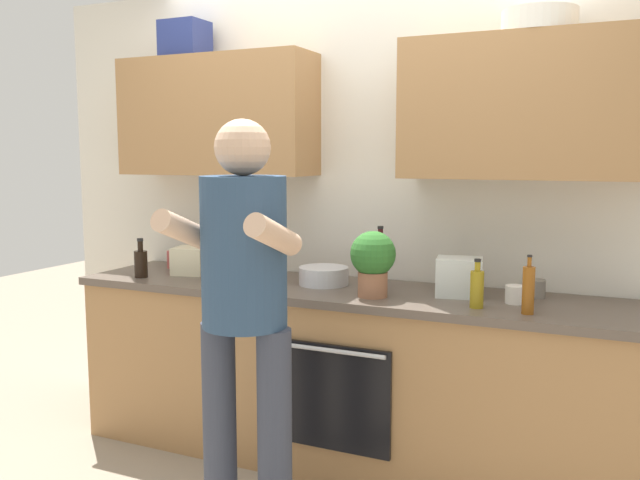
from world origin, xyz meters
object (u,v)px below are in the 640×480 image
object	(u,v)px
person_standing	(244,295)
bottle_oil	(477,288)
bottle_syrup	(528,290)
bottle_wine	(380,261)
bottle_vinegar	(278,258)
bottle_soy	(141,263)
grocery_bag_produce	(459,277)
cup_ceramic	(173,259)
cup_coffee	(515,295)
cup_stoneware	(536,289)
mixing_bowl	(324,276)
potted_herb	(373,260)
grocery_bag_rice	(191,261)
knife_block	(228,262)

from	to	relation	value
person_standing	bottle_oil	size ratio (longest dim) A/B	7.88
bottle_syrup	bottle_wine	bearing A→B (deg)	160.53
person_standing	bottle_vinegar	xyz separation A→B (m)	(-0.25, 0.76, 0.03)
person_standing	bottle_soy	size ratio (longest dim) A/B	7.96
bottle_vinegar	grocery_bag_produce	xyz separation A→B (m)	(0.92, 0.08, -0.05)
bottle_soy	cup_ceramic	size ratio (longest dim) A/B	2.12
bottle_soy	cup_coffee	xyz separation A→B (m)	(1.95, 0.18, -0.04)
bottle_vinegar	bottle_wine	xyz separation A→B (m)	(0.52, 0.11, -0.00)
cup_ceramic	bottle_wine	bearing A→B (deg)	-3.00
bottle_wine	cup_stoneware	distance (m)	0.75
grocery_bag_produce	person_standing	bearing A→B (deg)	-128.58
bottle_vinegar	bottle_syrup	bearing A→B (deg)	-7.11
person_standing	cup_coffee	xyz separation A→B (m)	(0.94, 0.78, -0.07)
mixing_bowl	potted_herb	distance (m)	0.40
bottle_syrup	bottle_soy	distance (m)	2.02
bottle_vinegar	cup_ceramic	bearing A→B (deg)	167.56
grocery_bag_produce	grocery_bag_rice	xyz separation A→B (m)	(-1.50, -0.03, -0.02)
cup_ceramic	person_standing	bearing A→B (deg)	-41.82
person_standing	knife_block	distance (m)	0.84
grocery_bag_rice	person_standing	bearing A→B (deg)	-44.35
grocery_bag_produce	grocery_bag_rice	distance (m)	1.50
bottle_wine	grocery_bag_rice	world-z (taller)	bottle_wine
bottle_wine	grocery_bag_produce	world-z (taller)	bottle_wine
knife_block	potted_herb	world-z (taller)	potted_herb
bottle_syrup	bottle_soy	bearing A→B (deg)	179.79
cup_stoneware	person_standing	bearing A→B (deg)	-136.56
bottle_wine	potted_herb	distance (m)	0.21
person_standing	bottle_vinegar	distance (m)	0.80
bottle_wine	knife_block	bearing A→B (deg)	-166.68
person_standing	knife_block	bearing A→B (deg)	126.57
person_standing	bottle_wine	size ratio (longest dim) A/B	5.46
knife_block	bottle_soy	bearing A→B (deg)	-171.83
cup_stoneware	grocery_bag_produce	size ratio (longest dim) A/B	0.41
cup_coffee	potted_herb	xyz separation A→B (m)	(-0.63, -0.13, 0.14)
cup_coffee	person_standing	bearing A→B (deg)	-140.13
bottle_oil	cup_coffee	bearing A→B (deg)	48.64
bottle_vinegar	bottle_soy	distance (m)	0.78
bottle_oil	potted_herb	world-z (taller)	potted_herb
bottle_vinegar	mixing_bowl	bearing A→B (deg)	18.00
bottle_oil	grocery_bag_rice	world-z (taller)	bottle_oil
mixing_bowl	potted_herb	world-z (taller)	potted_herb
person_standing	cup_ceramic	xyz separation A→B (m)	(-1.04, 0.93, -0.06)
bottle_syrup	knife_block	world-z (taller)	knife_block
bottle_oil	bottle_soy	bearing A→B (deg)	-179.44
bottle_wine	bottle_oil	bearing A→B (deg)	-24.30
cup_stoneware	mixing_bowl	bearing A→B (deg)	-173.21
mixing_bowl	potted_herb	xyz separation A→B (m)	(0.33, -0.17, 0.13)
bottle_oil	bottle_wine	xyz separation A→B (m)	(-0.53, 0.24, 0.05)
grocery_bag_produce	mixing_bowl	bearing A→B (deg)	-179.09
cup_stoneware	cup_coffee	world-z (taller)	cup_stoneware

